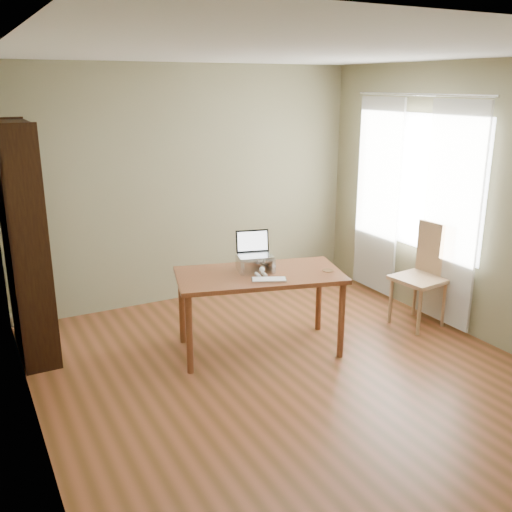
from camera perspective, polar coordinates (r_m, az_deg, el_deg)
The scene contains 10 objects.
room at distance 4.48m, azimuth 4.41°, elevation 2.82°, with size 4.04×4.54×2.64m.
bookshelf at distance 5.39m, azimuth -22.06°, elevation 1.27°, with size 0.30×0.90×2.10m.
curtains at distance 6.25m, azimuth 15.29°, elevation 5.07°, with size 0.03×1.90×2.25m.
desk at distance 5.16m, azimuth 0.35°, elevation -2.68°, with size 1.62×1.10×0.75m.
laptop_stand at distance 5.17m, azimuth -0.06°, elevation -0.60°, with size 0.32×0.25×0.13m.
laptop at distance 5.18m, azimuth -0.34°, elevation 0.66°, with size 0.35×0.33×0.22m.
keyboard at distance 4.93m, azimuth 1.29°, elevation -2.38°, with size 0.33×0.25×0.02m.
coaster at distance 5.23m, azimuth 7.21°, elevation -1.44°, with size 0.10×0.10×0.01m, color brown.
cat at distance 5.20m, azimuth -0.29°, elevation -0.68°, with size 0.25×0.49×0.16m.
chair at distance 6.02m, azimuth 16.63°, elevation -1.44°, with size 0.51×0.51×1.04m.
Camera 1 is at (-2.31, -3.65, 2.38)m, focal length 40.00 mm.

